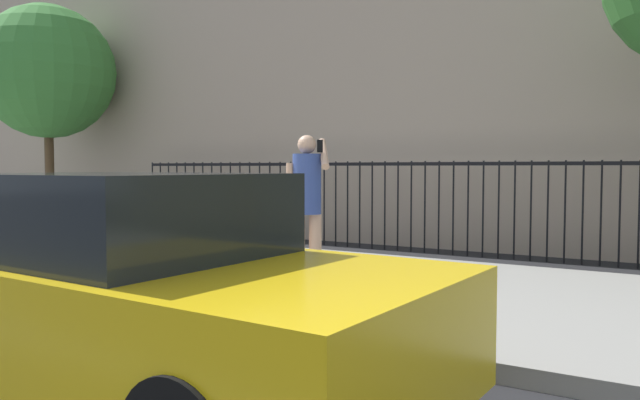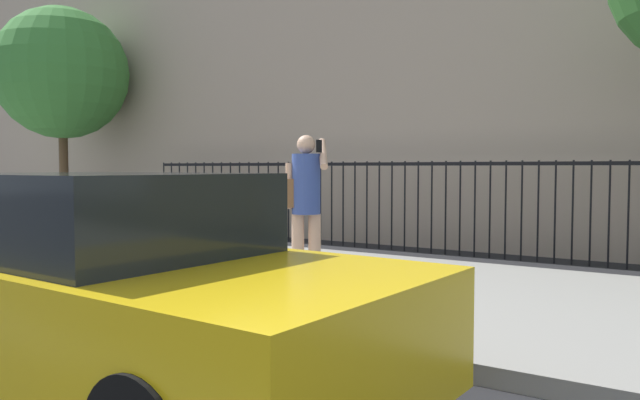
{
  "view_description": "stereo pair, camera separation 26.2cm",
  "coord_description": "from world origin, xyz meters",
  "px_view_note": "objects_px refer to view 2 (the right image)",
  "views": [
    {
      "loc": [
        4.65,
        -4.18,
        1.49
      ],
      "look_at": [
        0.7,
        2.3,
        1.09
      ],
      "focal_mm": 34.66,
      "sensor_mm": 36.0,
      "label": 1
    },
    {
      "loc": [
        4.87,
        -4.04,
        1.49
      ],
      "look_at": [
        0.7,
        2.3,
        1.09
      ],
      "focal_mm": 34.66,
      "sensor_mm": 36.0,
      "label": 2
    }
  ],
  "objects_px": {
    "pedestrian_on_phone": "(304,196)",
    "street_tree_mid": "(62,74)",
    "street_bench": "(140,217)",
    "taxi_yellow": "(112,287)"
  },
  "relations": [
    {
      "from": "pedestrian_on_phone",
      "to": "street_tree_mid",
      "type": "xyz_separation_m",
      "value": [
        -9.14,
        3.01,
        2.58
      ]
    },
    {
      "from": "taxi_yellow",
      "to": "pedestrian_on_phone",
      "type": "bearing_deg",
      "value": 103.48
    },
    {
      "from": "pedestrian_on_phone",
      "to": "street_bench",
      "type": "bearing_deg",
      "value": 166.35
    },
    {
      "from": "street_tree_mid",
      "to": "taxi_yellow",
      "type": "bearing_deg",
      "value": -32.76
    },
    {
      "from": "pedestrian_on_phone",
      "to": "street_tree_mid",
      "type": "height_order",
      "value": "street_tree_mid"
    },
    {
      "from": "taxi_yellow",
      "to": "street_bench",
      "type": "xyz_separation_m",
      "value": [
        -4.9,
        4.39,
        -0.05
      ]
    },
    {
      "from": "pedestrian_on_phone",
      "to": "street_bench",
      "type": "xyz_separation_m",
      "value": [
        -4.08,
        0.99,
        -0.5
      ]
    },
    {
      "from": "taxi_yellow",
      "to": "pedestrian_on_phone",
      "type": "relative_size",
      "value": 2.48
    },
    {
      "from": "street_bench",
      "to": "taxi_yellow",
      "type": "bearing_deg",
      "value": -41.89
    },
    {
      "from": "pedestrian_on_phone",
      "to": "street_tree_mid",
      "type": "relative_size",
      "value": 0.32
    }
  ]
}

